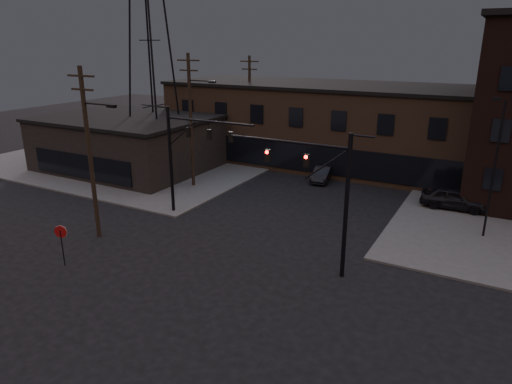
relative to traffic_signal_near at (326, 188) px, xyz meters
The scene contains 14 objects.
ground 8.56m from the traffic_signal_near, 139.97° to the right, with size 140.00×140.00×0.00m, color black.
sidewalk_nw 32.84m from the traffic_signal_near, 147.39° to the left, with size 30.00×30.00×0.15m, color #474744.
building_row 24.12m from the traffic_signal_near, 102.84° to the left, with size 40.00×12.00×8.00m, color brown.
building_left 27.95m from the traffic_signal_near, 155.60° to the left, with size 16.00×12.00×5.00m, color black.
traffic_signal_near is the anchor object (origin of this frame).
traffic_signal_far 12.57m from the traffic_signal_near, 163.83° to the left, with size 7.12×0.24×8.00m.
stop_sign 15.17m from the traffic_signal_near, 154.10° to the right, with size 0.72×0.33×2.48m.
utility_pole_near 15.03m from the traffic_signal_near, behind, with size 3.70×0.28×11.00m.
utility_pole_mid 18.47m from the traffic_signal_near, 148.97° to the left, with size 3.70×0.28×11.50m.
utility_pole_far 27.33m from the traffic_signal_near, 128.10° to the left, with size 2.20×0.28×11.00m.
transmission_tower 28.02m from the traffic_signal_near, 149.97° to the left, with size 7.00×7.00×25.00m, color black, non-canonical shape.
lot_light_a 12.21m from the traffic_signal_near, 51.18° to the left, with size 1.50×0.28×9.14m.
parked_car_lot_a 15.58m from the traffic_signal_near, 69.69° to the left, with size 1.94×4.81×1.64m, color black.
car_crossing 18.41m from the traffic_signal_near, 110.88° to the left, with size 1.43×4.11×1.36m, color black.
Camera 1 is at (13.16, -17.52, 12.29)m, focal length 32.00 mm.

